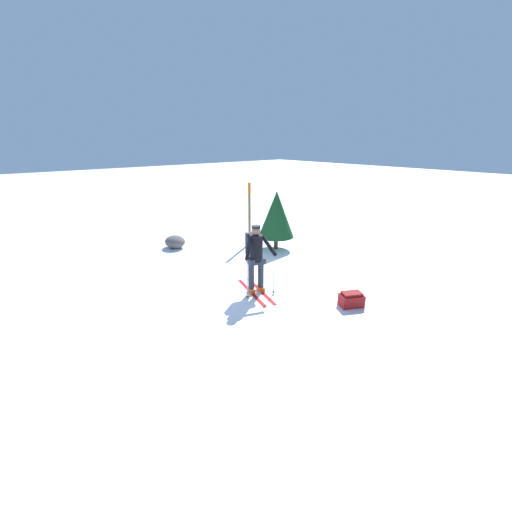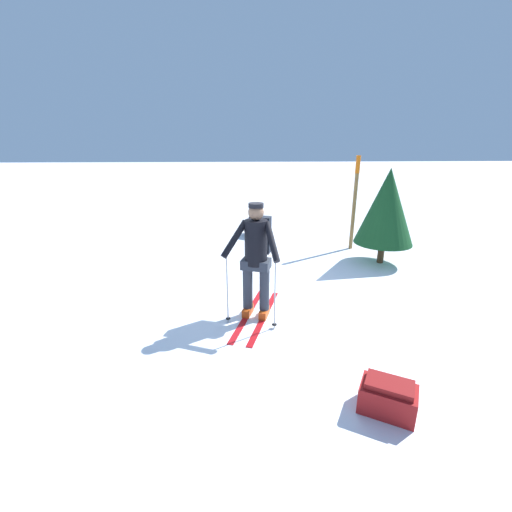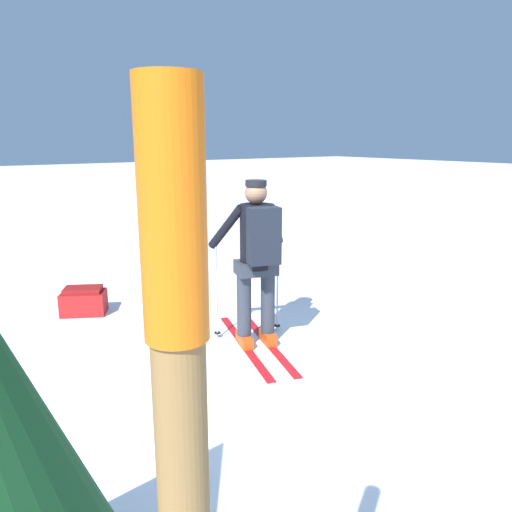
% 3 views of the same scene
% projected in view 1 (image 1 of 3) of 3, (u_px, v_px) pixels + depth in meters
% --- Properties ---
extents(ground_plane, '(80.00, 80.00, 0.00)m').
position_uv_depth(ground_plane, '(247.00, 281.00, 9.42)').
color(ground_plane, white).
extents(skier, '(1.77, 0.95, 1.75)m').
position_uv_depth(skier, '(256.00, 254.00, 8.47)').
color(skier, red).
rests_on(skier, ground_plane).
extents(dropped_backpack, '(0.56, 0.63, 0.34)m').
position_uv_depth(dropped_backpack, '(351.00, 300.00, 7.99)').
color(dropped_backpack, maroon).
rests_on(dropped_backpack, ground_plane).
extents(trail_marker, '(0.10, 0.10, 2.25)m').
position_uv_depth(trail_marker, '(249.00, 209.00, 12.34)').
color(trail_marker, olive).
rests_on(trail_marker, ground_plane).
extents(rock_boulder, '(0.80, 0.68, 0.44)m').
position_uv_depth(rock_boulder, '(175.00, 242.00, 12.24)').
color(rock_boulder, '#5B5651').
rests_on(rock_boulder, ground_plane).
extents(pine_tree, '(1.23, 1.23, 2.05)m').
position_uv_depth(pine_tree, '(276.00, 214.00, 11.78)').
color(pine_tree, '#4C331E').
rests_on(pine_tree, ground_plane).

